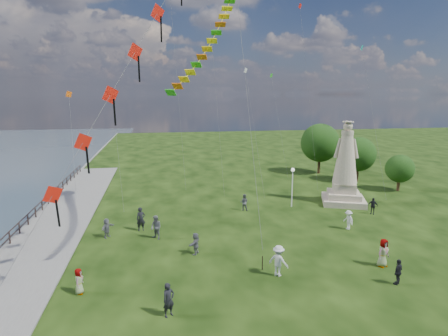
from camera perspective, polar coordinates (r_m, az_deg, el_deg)
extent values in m
cube|color=slate|center=(31.66, -30.09, -10.45)|extent=(0.30, 160.00, 0.60)
cube|color=slate|center=(29.02, -26.74, -11.51)|extent=(5.00, 60.00, 0.10)
cylinder|color=black|center=(31.36, -29.87, -9.27)|extent=(0.11, 0.11, 1.00)
cylinder|color=black|center=(33.14, -28.72, -8.10)|extent=(0.11, 0.11, 1.00)
cylinder|color=black|center=(34.94, -27.70, -7.05)|extent=(0.11, 0.11, 1.00)
cylinder|color=black|center=(36.76, -26.79, -6.10)|extent=(0.11, 0.11, 1.00)
cylinder|color=black|center=(38.60, -25.96, -5.24)|extent=(0.11, 0.11, 1.00)
cylinder|color=black|center=(40.46, -25.21, -4.46)|extent=(0.11, 0.11, 1.00)
cylinder|color=black|center=(42.33, -24.53, -3.74)|extent=(0.11, 0.11, 1.00)
cylinder|color=black|center=(44.21, -23.91, -3.09)|extent=(0.11, 0.11, 1.00)
cylinder|color=black|center=(46.10, -23.34, -2.49)|extent=(0.11, 0.11, 1.00)
cylinder|color=black|center=(48.00, -22.81, -1.94)|extent=(0.11, 0.11, 1.00)
cylinder|color=black|center=(49.91, -22.33, -1.43)|extent=(0.11, 0.11, 1.00)
cylinder|color=black|center=(51.82, -21.88, -0.95)|extent=(0.11, 0.11, 1.00)
cylinder|color=black|center=(53.74, -21.46, -0.51)|extent=(0.11, 0.11, 1.00)
cylinder|color=black|center=(55.67, -21.08, -0.10)|extent=(0.11, 0.11, 1.00)
cube|color=black|center=(31.21, -29.95, -8.44)|extent=(0.06, 52.00, 0.06)
cube|color=black|center=(31.34, -29.88, -9.18)|extent=(0.06, 52.00, 0.06)
cube|color=tan|center=(39.23, 17.72, -4.70)|extent=(5.17, 5.17, 0.57)
cube|color=tan|center=(39.08, 17.77, -3.90)|extent=(3.94, 3.94, 0.57)
cube|color=tan|center=(38.90, 17.84, -2.82)|extent=(2.71, 2.71, 0.95)
cylinder|color=tan|center=(38.01, 18.32, 5.13)|extent=(1.48, 1.48, 0.38)
sphere|color=tan|center=(37.96, 18.38, 6.02)|extent=(0.87, 0.87, 0.87)
cylinder|color=tan|center=(37.92, 18.42, 6.70)|extent=(1.05, 1.05, 0.10)
cylinder|color=silver|center=(36.38, 10.34, -3.16)|extent=(0.11, 0.11, 3.53)
sphere|color=white|center=(35.97, 10.44, -0.28)|extent=(0.35, 0.35, 0.35)
cylinder|color=#382314|center=(49.28, 19.62, -0.72)|extent=(0.36, 0.36, 2.11)
sphere|color=#19350E|center=(48.87, 19.80, 2.00)|extent=(4.22, 4.22, 4.22)
cylinder|color=#382314|center=(46.34, 25.03, -2.20)|extent=(0.36, 0.36, 1.56)
sphere|color=#19350E|center=(46.00, 25.21, -0.07)|extent=(3.12, 3.12, 3.12)
cylinder|color=#382314|center=(52.77, 14.27, 0.60)|extent=(0.36, 0.36, 2.59)
sphere|color=#19350E|center=(52.34, 14.43, 3.74)|extent=(5.19, 5.19, 5.19)
imported|color=black|center=(19.41, -8.44, -19.26)|extent=(0.75, 0.68, 1.71)
imported|color=#595960|center=(28.66, -10.32, -8.90)|extent=(0.99, 1.02, 1.81)
imported|color=silver|center=(23.09, 8.29, -13.81)|extent=(1.33, 1.30, 1.90)
imported|color=black|center=(24.12, 25.02, -14.15)|extent=(1.00, 0.87, 1.52)
imported|color=#595960|center=(25.98, 23.09, -11.80)|extent=(1.02, 0.83, 1.82)
imported|color=#595960|center=(29.89, -17.42, -8.71)|extent=(1.22, 1.51, 1.50)
imported|color=black|center=(30.57, -12.55, -7.62)|extent=(0.77, 0.59, 1.90)
imported|color=#595960|center=(35.00, 3.08, -5.23)|extent=(0.87, 0.68, 1.56)
imported|color=silver|center=(31.80, 18.42, -7.51)|extent=(0.73, 1.10, 1.56)
imported|color=black|center=(36.50, 21.72, -5.38)|extent=(0.98, 0.90, 1.51)
imported|color=#595960|center=(22.54, -21.24, -15.78)|extent=(0.52, 0.75, 1.44)
imported|color=#595960|center=(25.85, -4.35, -11.39)|extent=(1.22, 1.50, 1.50)
cube|color=red|center=(20.49, -24.63, -3.73)|extent=(0.87, 0.64, 1.03)
cube|color=black|center=(20.60, -24.00, -6.35)|extent=(0.10, 0.28, 1.48)
cube|color=red|center=(21.00, -20.68, 3.69)|extent=(0.87, 0.64, 1.03)
cube|color=black|center=(21.00, -20.06, 1.11)|extent=(0.10, 0.28, 1.48)
cube|color=red|center=(21.93, -16.92, 10.61)|extent=(0.87, 0.64, 1.03)
cube|color=black|center=(21.84, -16.34, 8.14)|extent=(0.10, 0.28, 1.48)
cube|color=red|center=(23.24, -13.39, 16.81)|extent=(0.87, 0.64, 1.03)
cube|color=black|center=(23.06, -12.83, 14.52)|extent=(0.10, 0.28, 1.48)
cube|color=red|center=(24.87, -10.08, 22.23)|extent=(0.87, 0.64, 1.03)
cube|color=black|center=(24.60, -9.55, 20.12)|extent=(0.10, 0.28, 1.48)
cylinder|color=black|center=(23.86, 5.86, -14.20)|extent=(0.06, 0.06, 0.90)
cube|color=green|center=(25.66, 0.88, 24.08)|extent=(0.71, 0.62, 0.17)
cube|color=yellow|center=(25.05, 0.47, 23.12)|extent=(0.71, 0.64, 0.18)
cube|color=yellow|center=(24.44, -0.02, 22.09)|extent=(0.71, 0.66, 0.19)
cube|color=#FF6110|center=(23.84, -0.56, 21.03)|extent=(0.70, 0.67, 0.20)
cube|color=green|center=(23.25, -1.18, 19.92)|extent=(0.70, 0.68, 0.22)
cube|color=yellow|center=(22.67, -1.86, 18.80)|extent=(0.69, 0.69, 0.23)
cube|color=yellow|center=(22.11, -2.60, 17.66)|extent=(0.68, 0.69, 0.24)
cube|color=#FF6110|center=(21.56, -3.40, 16.53)|extent=(0.67, 0.69, 0.26)
cube|color=green|center=(21.03, -4.25, 15.42)|extent=(0.66, 0.69, 0.27)
cube|color=yellow|center=(20.52, -5.16, 14.33)|extent=(0.65, 0.68, 0.28)
cube|color=yellow|center=(20.03, -6.11, 13.28)|extent=(0.63, 0.68, 0.29)
cube|color=#FF6110|center=(19.55, -7.10, 12.27)|extent=(0.61, 0.67, 0.30)
cube|color=green|center=(19.09, -8.13, 11.32)|extent=(0.60, 0.66, 0.31)
cube|color=teal|center=(39.13, -16.67, 10.40)|extent=(0.51, 0.39, 0.57)
cylinder|color=#595959|center=(36.98, -15.87, 2.33)|extent=(1.02, 5.02, 10.40)
cube|color=silver|center=(42.61, 3.31, 14.62)|extent=(0.51, 0.39, 0.57)
cylinder|color=#595959|center=(40.42, 4.73, 5.43)|extent=(1.02, 5.02, 13.19)
cube|color=red|center=(47.26, 11.51, 23.05)|extent=(0.51, 0.39, 0.57)
cylinder|color=#595959|center=(44.08, 12.81, 10.44)|extent=(1.02, 5.02, 20.51)
cylinder|color=#595959|center=(43.58, -7.03, 11.58)|extent=(1.02, 5.02, 21.97)
cube|color=green|center=(52.05, 7.23, 13.80)|extent=(0.51, 0.39, 0.57)
cylinder|color=#595959|center=(49.93, 8.46, 6.37)|extent=(1.02, 5.02, 13.08)
cube|color=#FF6110|center=(36.49, -22.56, 10.34)|extent=(0.51, 0.39, 0.57)
cylinder|color=#595959|center=(34.35, -21.96, 1.48)|extent=(1.02, 5.02, 10.62)
cylinder|color=#595959|center=(40.69, -1.28, 12.12)|extent=(1.02, 5.02, 22.58)
cube|color=teal|center=(44.29, 20.29, 16.82)|extent=(0.51, 0.39, 0.57)
cylinder|color=#595959|center=(42.23, 21.88, 6.48)|extent=(1.02, 5.02, 15.48)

